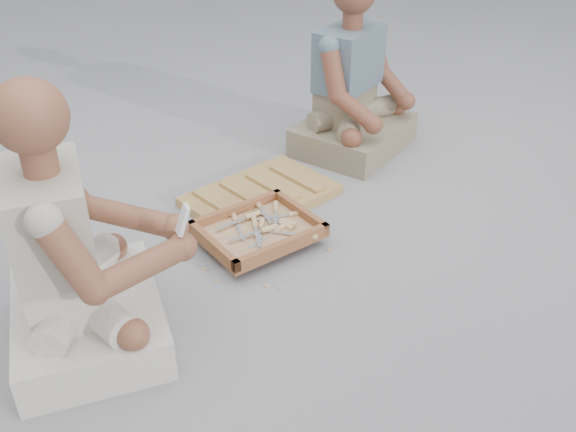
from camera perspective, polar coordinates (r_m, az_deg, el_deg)
ground at (r=2.42m, az=2.54°, el=-6.77°), size 60.00×60.00×0.00m
carved_panel at (r=2.97m, az=-2.44°, el=1.83°), size 0.71×0.52×0.04m
tool_tray at (r=2.64m, az=-2.65°, el=-1.32°), size 0.47×0.38×0.06m
chisel_0 at (r=2.65m, az=-2.39°, el=-0.98°), size 0.14×0.19×0.02m
chisel_1 at (r=2.76m, az=-1.10°, el=0.60°), size 0.14×0.19×0.02m
chisel_2 at (r=2.71m, az=-4.71°, el=-0.35°), size 0.09×0.21×0.02m
chisel_3 at (r=2.61m, az=-2.12°, el=-1.24°), size 0.22×0.04×0.02m
chisel_4 at (r=2.71m, az=-3.54°, el=-0.06°), size 0.22×0.03×0.02m
chisel_5 at (r=2.66m, az=-2.95°, el=-0.80°), size 0.11×0.21×0.02m
chisel_6 at (r=2.63m, az=-1.05°, el=-1.31°), size 0.22×0.08×0.02m
chisel_7 at (r=2.79m, az=-2.66°, el=1.04°), size 0.07×0.22×0.02m
chisel_8 at (r=2.67m, az=-0.44°, el=-0.73°), size 0.07×0.22×0.02m
chisel_9 at (r=2.73m, az=0.36°, el=0.15°), size 0.21×0.09×0.02m
chisel_10 at (r=2.68m, az=-0.37°, el=-0.47°), size 0.10×0.21×0.02m
chisel_11 at (r=2.60m, az=1.39°, el=-1.75°), size 0.16×0.17×0.02m
wood_chip_0 at (r=3.01m, az=-3.83°, el=1.79°), size 0.02×0.02×0.00m
wood_chip_1 at (r=2.67m, az=-9.74°, el=-3.06°), size 0.02×0.02×0.00m
wood_chip_2 at (r=2.78m, az=0.64°, el=-0.99°), size 0.02×0.02×0.00m
wood_chip_3 at (r=2.45m, az=-1.93°, el=-6.24°), size 0.02×0.02×0.00m
wood_chip_4 at (r=2.55m, az=-7.42°, el=-4.72°), size 0.02×0.02×0.00m
wood_chip_5 at (r=2.44m, az=-0.73°, el=-6.39°), size 0.02×0.02×0.00m
wood_chip_6 at (r=2.83m, az=-10.73°, el=-0.88°), size 0.02×0.02×0.00m
wood_chip_7 at (r=2.73m, az=-9.11°, el=-2.13°), size 0.02×0.02×0.00m
wood_chip_8 at (r=2.49m, az=-6.38°, el=-5.73°), size 0.02×0.02×0.00m
wood_chip_9 at (r=2.93m, az=-7.56°, el=0.62°), size 0.02×0.02×0.00m
wood_chip_10 at (r=2.64m, az=3.65°, el=-3.02°), size 0.02×0.02×0.00m
wood_chip_11 at (r=3.01m, az=0.39°, el=1.80°), size 0.02×0.02×0.00m
wood_chip_12 at (r=2.87m, az=-11.27°, el=-0.49°), size 0.02×0.02×0.00m
craftsman at (r=2.14m, az=-18.36°, el=-3.95°), size 0.68×0.69×0.93m
companion at (r=3.36m, az=5.84°, el=10.77°), size 0.71×0.64×0.91m
mobile_phone at (r=2.04m, az=-9.33°, el=-0.34°), size 0.05×0.05×0.10m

